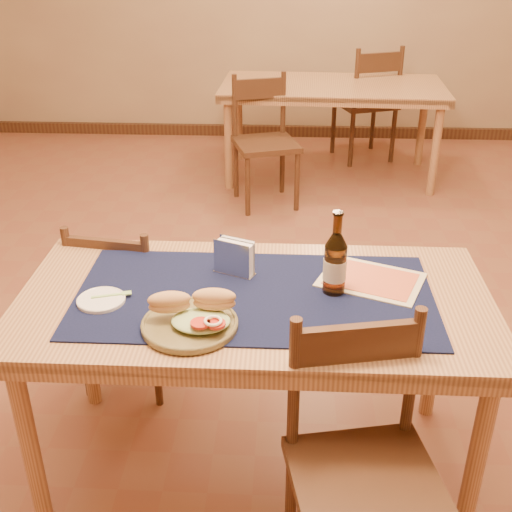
{
  "coord_description": "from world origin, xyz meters",
  "views": [
    {
      "loc": [
        0.1,
        -2.65,
        1.87
      ],
      "look_at": [
        0.0,
        -0.7,
        0.85
      ],
      "focal_mm": 45.0,
      "sensor_mm": 36.0,
      "label": 1
    }
  ],
  "objects_px": {
    "main_table": "(255,317)",
    "back_table": "(332,95)",
    "chair_main_near": "(363,469)",
    "beer_bottle": "(335,263)",
    "chair_main_far": "(126,301)",
    "sandwich_plate": "(193,318)",
    "napkin_holder": "(234,258)"
  },
  "relations": [
    {
      "from": "back_table",
      "to": "napkin_holder",
      "type": "relative_size",
      "value": 11.11
    },
    {
      "from": "main_table",
      "to": "sandwich_plate",
      "type": "height_order",
      "value": "sandwich_plate"
    },
    {
      "from": "sandwich_plate",
      "to": "napkin_holder",
      "type": "height_order",
      "value": "napkin_holder"
    },
    {
      "from": "main_table",
      "to": "sandwich_plate",
      "type": "relative_size",
      "value": 5.31
    },
    {
      "from": "chair_main_near",
      "to": "beer_bottle",
      "type": "relative_size",
      "value": 3.09
    },
    {
      "from": "main_table",
      "to": "chair_main_far",
      "type": "bearing_deg",
      "value": 141.45
    },
    {
      "from": "chair_main_near",
      "to": "sandwich_plate",
      "type": "height_order",
      "value": "chair_main_near"
    },
    {
      "from": "main_table",
      "to": "back_table",
      "type": "distance_m",
      "value": 3.22
    },
    {
      "from": "main_table",
      "to": "chair_main_near",
      "type": "bearing_deg",
      "value": -54.9
    },
    {
      "from": "napkin_holder",
      "to": "back_table",
      "type": "bearing_deg",
      "value": 80.35
    },
    {
      "from": "main_table",
      "to": "napkin_holder",
      "type": "bearing_deg",
      "value": 118.81
    },
    {
      "from": "beer_bottle",
      "to": "napkin_holder",
      "type": "height_order",
      "value": "beer_bottle"
    },
    {
      "from": "chair_main_near",
      "to": "beer_bottle",
      "type": "height_order",
      "value": "beer_bottle"
    },
    {
      "from": "chair_main_far",
      "to": "chair_main_near",
      "type": "relative_size",
      "value": 0.91
    },
    {
      "from": "back_table",
      "to": "chair_main_far",
      "type": "height_order",
      "value": "chair_main_far"
    },
    {
      "from": "main_table",
      "to": "napkin_holder",
      "type": "height_order",
      "value": "napkin_holder"
    },
    {
      "from": "back_table",
      "to": "chair_main_far",
      "type": "bearing_deg",
      "value": -110.35
    },
    {
      "from": "sandwich_plate",
      "to": "napkin_holder",
      "type": "bearing_deg",
      "value": 73.6
    },
    {
      "from": "main_table",
      "to": "beer_bottle",
      "type": "relative_size",
      "value": 5.45
    },
    {
      "from": "back_table",
      "to": "chair_main_near",
      "type": "height_order",
      "value": "chair_main_near"
    },
    {
      "from": "main_table",
      "to": "back_table",
      "type": "bearing_deg",
      "value": 82.16
    },
    {
      "from": "beer_bottle",
      "to": "napkin_holder",
      "type": "distance_m",
      "value": 0.36
    },
    {
      "from": "chair_main_far",
      "to": "chair_main_near",
      "type": "height_order",
      "value": "chair_main_near"
    },
    {
      "from": "sandwich_plate",
      "to": "beer_bottle",
      "type": "height_order",
      "value": "beer_bottle"
    },
    {
      "from": "chair_main_near",
      "to": "napkin_holder",
      "type": "xyz_separation_m",
      "value": [
        -0.42,
        0.63,
        0.35
      ]
    },
    {
      "from": "chair_main_far",
      "to": "sandwich_plate",
      "type": "bearing_deg",
      "value": -59.08
    },
    {
      "from": "sandwich_plate",
      "to": "napkin_holder",
      "type": "distance_m",
      "value": 0.36
    },
    {
      "from": "back_table",
      "to": "chair_main_far",
      "type": "distance_m",
      "value": 2.92
    },
    {
      "from": "chair_main_near",
      "to": "chair_main_far",
      "type": "bearing_deg",
      "value": 134.17
    },
    {
      "from": "chair_main_near",
      "to": "napkin_holder",
      "type": "height_order",
      "value": "chair_main_near"
    },
    {
      "from": "back_table",
      "to": "beer_bottle",
      "type": "height_order",
      "value": "beer_bottle"
    },
    {
      "from": "napkin_holder",
      "to": "beer_bottle",
      "type": "bearing_deg",
      "value": -17.33
    }
  ]
}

